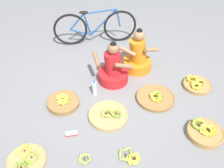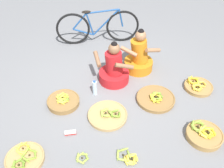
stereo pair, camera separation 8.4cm
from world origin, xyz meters
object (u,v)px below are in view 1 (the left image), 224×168
(banana_basket_mid_left, at_px, (63,102))
(banana_basket_near_vendor, at_px, (27,161))
(bicycle_leaning, at_px, (95,27))
(loose_bananas_back_center, at_px, (131,157))
(banana_basket_front_left, at_px, (108,115))
(vendor_woman_behind, at_px, (138,57))
(banana_basket_back_right, at_px, (155,98))
(vendor_woman_front, at_px, (113,69))
(loose_bananas_mid_right, at_px, (85,158))
(packet_carton_stack, at_px, (72,134))
(banana_basket_front_center, at_px, (205,132))
(banana_basket_front_right, at_px, (197,85))
(water_bottle, at_px, (94,88))

(banana_basket_mid_left, distance_m, banana_basket_near_vendor, 1.08)
(bicycle_leaning, height_order, loose_bananas_back_center, bicycle_leaning)
(banana_basket_near_vendor, relative_size, banana_basket_front_left, 0.84)
(vendor_woman_behind, distance_m, banana_basket_back_right, 0.89)
(vendor_woman_front, distance_m, loose_bananas_mid_right, 1.64)
(banana_basket_mid_left, xyz_separation_m, banana_basket_near_vendor, (-0.49, -0.95, -0.01))
(banana_basket_near_vendor, xyz_separation_m, loose_bananas_back_center, (1.30, -0.18, -0.02))
(vendor_woman_front, bearing_deg, bicycle_leaning, 95.27)
(banana_basket_mid_left, height_order, banana_basket_front_left, banana_basket_mid_left)
(banana_basket_front_left, relative_size, packet_carton_stack, 3.70)
(loose_bananas_mid_right, bearing_deg, packet_carton_stack, 107.94)
(vendor_woman_front, relative_size, loose_bananas_mid_right, 4.07)
(banana_basket_back_right, relative_size, banana_basket_front_left, 1.03)
(vendor_woman_behind, bearing_deg, packet_carton_stack, -133.94)
(vendor_woman_behind, height_order, loose_bananas_back_center, vendor_woman_behind)
(banana_basket_front_left, bearing_deg, vendor_woman_behind, 56.43)
(banana_basket_mid_left, bearing_deg, banana_basket_front_center, -26.73)
(banana_basket_near_vendor, relative_size, loose_bananas_back_center, 1.79)
(banana_basket_mid_left, relative_size, loose_bananas_back_center, 1.83)
(banana_basket_front_right, relative_size, packet_carton_stack, 2.96)
(banana_basket_front_center, bearing_deg, vendor_woman_behind, 107.53)
(water_bottle, bearing_deg, banana_basket_near_vendor, -132.21)
(banana_basket_front_left, bearing_deg, banana_basket_front_center, -24.85)
(banana_basket_front_center, height_order, loose_bananas_mid_right, banana_basket_front_center)
(banana_basket_front_right, bearing_deg, water_bottle, 175.53)
(vendor_woman_front, xyz_separation_m, bicycle_leaning, (-0.12, 1.31, 0.11))
(banana_basket_front_center, xyz_separation_m, packet_carton_stack, (-1.81, 0.34, -0.03))
(loose_bananas_back_center, height_order, loose_bananas_mid_right, loose_bananas_back_center)
(bicycle_leaning, xyz_separation_m, banana_basket_mid_left, (-0.75, -1.77, -0.30))
(banana_basket_front_left, relative_size, loose_bananas_back_center, 2.14)
(vendor_woman_behind, distance_m, banana_basket_near_vendor, 2.51)
(banana_basket_back_right, bearing_deg, loose_bananas_mid_right, -144.00)
(banana_basket_front_center, relative_size, packet_carton_stack, 3.12)
(water_bottle, bearing_deg, vendor_woman_front, 39.22)
(banana_basket_back_right, bearing_deg, banana_basket_front_left, -164.06)
(banana_basket_mid_left, xyz_separation_m, banana_basket_front_right, (2.24, 0.02, -0.01))
(banana_basket_near_vendor, bearing_deg, loose_bananas_back_center, -7.98)
(vendor_woman_front, relative_size, banana_basket_near_vendor, 1.57)
(packet_carton_stack, bearing_deg, bicycle_leaning, 74.37)
(vendor_woman_front, bearing_deg, banana_basket_front_left, -105.39)
(banana_basket_mid_left, distance_m, loose_bananas_mid_right, 1.06)
(bicycle_leaning, xyz_separation_m, banana_basket_front_left, (-0.11, -2.14, -0.32))
(loose_bananas_back_center, height_order, packet_carton_stack, loose_bananas_back_center)
(loose_bananas_mid_right, bearing_deg, banana_basket_back_right, 36.00)
(banana_basket_near_vendor, xyz_separation_m, loose_bananas_mid_right, (0.72, -0.09, -0.02))
(banana_basket_mid_left, bearing_deg, packet_carton_stack, -81.98)
(banana_basket_front_right, distance_m, loose_bananas_mid_right, 2.28)
(banana_basket_front_center, height_order, banana_basket_near_vendor, banana_basket_front_center)
(banana_basket_near_vendor, relative_size, banana_basket_front_right, 1.05)
(banana_basket_front_center, height_order, banana_basket_front_right, banana_basket_front_center)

